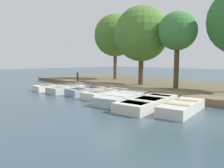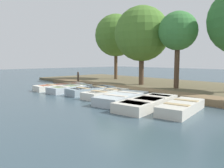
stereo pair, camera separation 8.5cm
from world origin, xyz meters
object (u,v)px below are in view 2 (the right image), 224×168
Objects in this scene: mooring_post_near at (78,78)px; rowboat_4 at (122,98)px; rowboat_0 at (60,87)px; park_tree_center at (178,32)px; rowboat_1 at (70,89)px; rowboat_6 at (181,107)px; rowboat_3 at (106,94)px; rowboat_2 at (91,90)px; park_tree_far_left at (116,36)px; park_tree_left at (142,34)px; rowboat_5 at (147,103)px.

rowboat_4 is at bearing 70.46° from mooring_post_near.
rowboat_0 is 8.12m from park_tree_center.
rowboat_1 is 1.05× the size of rowboat_6.
rowboat_3 is at bearing 92.91° from rowboat_0.
park_tree_far_left is (-6.31, -4.56, 3.89)m from rowboat_2.
park_tree_left is 1.16× the size of park_tree_center.
mooring_post_near is at bearing -113.90° from rowboat_2.
rowboat_0 is at bearing -50.38° from park_tree_center.
park_tree_far_left is at bearing -142.44° from rowboat_2.
mooring_post_near is at bearing -113.54° from rowboat_6.
mooring_post_near is at bearing -115.58° from rowboat_5.
park_tree_left is (-4.63, -5.73, 3.49)m from rowboat_6.
rowboat_4 is at bearing 88.20° from rowboat_0.
rowboat_6 is (-0.14, 7.29, 0.00)m from rowboat_1.
rowboat_2 is (-0.27, 2.95, 0.02)m from rowboat_0.
park_tree_left reaches higher than rowboat_4.
park_tree_far_left is (-6.40, -5.93, 3.91)m from rowboat_3.
rowboat_2 is at bearing -102.86° from rowboat_6.
rowboat_5 is 9.17m from mooring_post_near.
rowboat_1 is at bearing -104.09° from rowboat_4.
rowboat_1 is 7.27m from park_tree_center.
rowboat_3 is (-0.19, 4.32, 0.00)m from rowboat_0.
rowboat_4 reaches higher than rowboat_1.
park_tree_center reaches higher than rowboat_1.
rowboat_3 is 0.46× the size of park_tree_far_left.
rowboat_1 is 1.03× the size of rowboat_2.
rowboat_4 is at bearing 31.11° from park_tree_left.
park_tree_center is (-4.70, 5.68, 3.40)m from rowboat_0.
mooring_post_near reaches higher than rowboat_2.
park_tree_far_left is at bearing -177.79° from mooring_post_near.
mooring_post_near is at bearing -71.98° from park_tree_center.
park_tree_far_left is at bearing -144.73° from rowboat_4.
rowboat_1 reaches higher than rowboat_0.
mooring_post_near is (-2.34, -10.13, 0.32)m from rowboat_6.
park_tree_left is (1.92, 4.56, -0.41)m from park_tree_far_left.
rowboat_2 is 4.89m from mooring_post_near.
rowboat_4 is 10.86m from park_tree_far_left.
rowboat_1 is 6.11m from park_tree_left.
park_tree_far_left reaches higher than rowboat_1.
park_tree_far_left is (-6.55, -10.29, 3.90)m from rowboat_6.
mooring_post_near is (-2.49, -2.84, 0.32)m from rowboat_1.
rowboat_5 is (0.51, 4.39, -0.00)m from rowboat_2.
rowboat_0 is 7.82m from park_tree_far_left.
park_tree_left is (-4.48, -1.37, 3.49)m from rowboat_3.
park_tree_far_left is at bearing -136.31° from rowboat_5.
rowboat_1 is at bearing -90.39° from rowboat_3.
park_tree_center is at bearing -170.39° from rowboat_5.
rowboat_1 is (0.11, 1.40, 0.01)m from rowboat_0.
park_tree_far_left is 1.25× the size of park_tree_center.
park_tree_left is at bearing 67.21° from park_tree_far_left.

